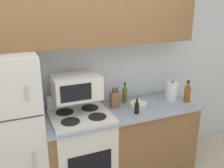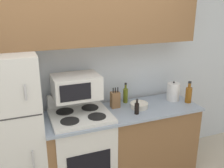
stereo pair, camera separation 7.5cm
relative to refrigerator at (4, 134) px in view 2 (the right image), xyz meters
The scene contains 12 objects.
wall_back 1.09m from the refrigerator, 20.44° to the left, with size 8.00×0.05×2.55m.
lower_cabinets 1.37m from the refrigerator, ahead, with size 1.87×0.63×0.90m.
refrigerator is the anchor object (origin of this frame).
upper_cabinets 1.49m from the refrigerator, ahead, with size 2.63×0.33×0.63m.
stove 0.87m from the refrigerator, ahead, with size 0.66×0.61×1.10m.
microwave 0.88m from the refrigerator, ahead, with size 0.51×0.38×0.26m.
knife_block 1.27m from the refrigerator, ahead, with size 0.11×0.08×0.25m.
bowl 1.52m from the refrigerator, ahead, with size 0.22×0.22×0.07m.
bottle_soy_sauce 1.43m from the refrigerator, ahead, with size 0.05×0.05×0.18m.
bottle_whiskey 2.19m from the refrigerator, ahead, with size 0.08×0.08×0.28m.
bottle_olive_oil 1.46m from the refrigerator, ahead, with size 0.06×0.06×0.26m.
kettle 2.06m from the refrigerator, ahead, with size 0.16×0.16×0.25m.
Camera 2 is at (-0.74, -2.19, 2.11)m, focal length 40.00 mm.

